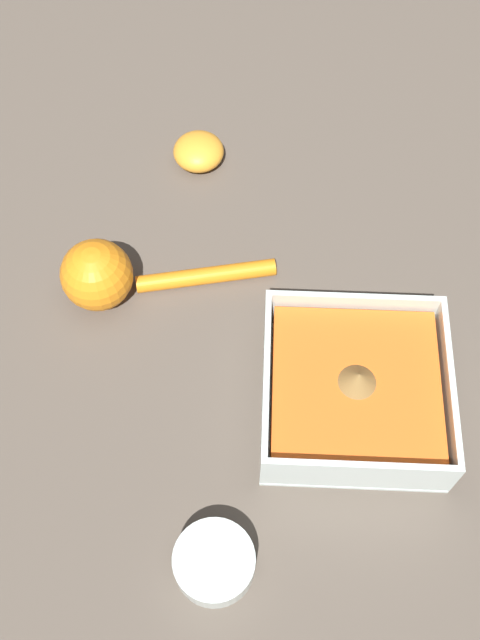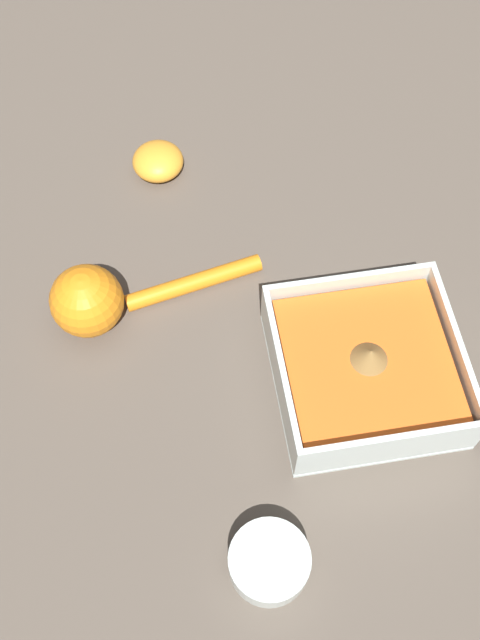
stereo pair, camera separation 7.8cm
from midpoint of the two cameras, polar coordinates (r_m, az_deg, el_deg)
name	(u,v)px [view 2 (the right image)]	position (r m, az deg, el deg)	size (l,w,h in m)	color
ground_plane	(336,369)	(0.79, 4.54, -4.02)	(4.00, 4.00, 0.00)	brown
square_dish	(365,369)	(0.77, 6.69, -4.02)	(0.18, 0.18, 0.07)	silver
spice_bowl	(269,562)	(0.71, -1.04, -18.29)	(0.08, 0.08, 0.03)	silver
lemon_squeezer	(99,299)	(0.81, -13.41, 1.34)	(0.09, 0.23, 0.08)	orange
lemon_half	(158,161)	(0.94, -8.70, 11.69)	(0.06, 0.06, 0.03)	orange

